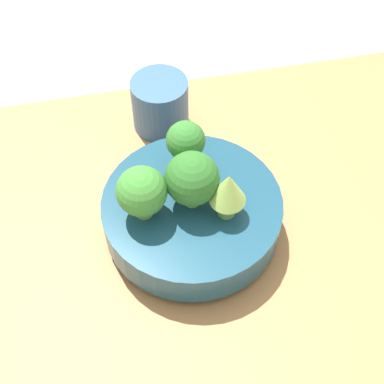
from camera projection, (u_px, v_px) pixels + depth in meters
ground_plane at (221, 253)px, 0.76m from camera, size 6.00×6.00×0.00m
table at (222, 244)px, 0.74m from camera, size 1.03×0.63×0.05m
bowl at (192, 213)px, 0.70m from camera, size 0.23×0.23×0.06m
broccoli_floret_front at (186, 142)px, 0.67m from camera, size 0.05×0.05×0.08m
broccoli_floret_center at (192, 179)px, 0.64m from camera, size 0.07×0.07×0.08m
broccoli_floret_right at (142, 192)px, 0.63m from camera, size 0.06×0.06×0.07m
romanesco_piece_far at (232, 190)px, 0.63m from camera, size 0.04×0.04×0.07m
cup at (160, 104)px, 0.82m from camera, size 0.09×0.09×0.08m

